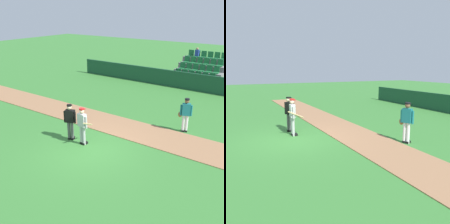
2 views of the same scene
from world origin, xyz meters
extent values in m
plane|color=#387A33|center=(0.00, 0.00, 0.00)|extent=(80.00, 80.00, 0.00)
cube|color=#9E704C|center=(0.00, 2.91, 0.01)|extent=(28.00, 2.25, 0.03)
cube|color=#19472D|center=(0.00, 11.72, 0.65)|extent=(20.00, 0.16, 1.30)
cube|color=slate|center=(0.00, 14.02, 0.15)|extent=(3.90, 3.80, 0.30)
cube|color=slate|center=(0.00, 12.74, 0.50)|extent=(3.80, 0.85, 0.40)
cube|color=#1E6B38|center=(-1.38, 12.64, 0.75)|extent=(0.44, 0.40, 0.08)
cube|color=#1E6B38|center=(-1.38, 12.86, 1.00)|extent=(0.44, 0.08, 0.50)
cube|color=#1E6B38|center=(-0.83, 12.64, 0.75)|extent=(0.44, 0.40, 0.08)
cube|color=#1E6B38|center=(-0.83, 12.86, 1.00)|extent=(0.44, 0.08, 0.50)
cube|color=#1E6B38|center=(-0.28, 12.64, 0.75)|extent=(0.44, 0.40, 0.08)
cube|color=#1E6B38|center=(-0.28, 12.86, 1.00)|extent=(0.44, 0.08, 0.50)
cube|color=#1E6B38|center=(0.28, 12.64, 0.75)|extent=(0.44, 0.40, 0.08)
cube|color=#1E6B38|center=(0.28, 12.86, 1.00)|extent=(0.44, 0.08, 0.50)
cube|color=#1E6B38|center=(0.82, 12.64, 0.75)|extent=(0.44, 0.40, 0.08)
cube|color=#1E6B38|center=(0.82, 12.86, 1.00)|extent=(0.44, 0.08, 0.50)
cube|color=#1E6B38|center=(1.38, 12.64, 0.75)|extent=(0.44, 0.40, 0.08)
cube|color=#1E6B38|center=(1.38, 12.86, 1.00)|extent=(0.44, 0.08, 0.50)
cube|color=slate|center=(0.00, 13.59, 0.90)|extent=(3.80, 0.85, 0.40)
cube|color=#1E6B38|center=(-1.38, 13.49, 1.15)|extent=(0.44, 0.40, 0.08)
cube|color=#1E6B38|center=(-1.38, 13.71, 1.40)|extent=(0.44, 0.08, 0.50)
cube|color=#1E6B38|center=(-0.83, 13.49, 1.15)|extent=(0.44, 0.40, 0.08)
cube|color=#1E6B38|center=(-0.83, 13.71, 1.40)|extent=(0.44, 0.08, 0.50)
cube|color=#1E6B38|center=(-0.28, 13.49, 1.15)|extent=(0.44, 0.40, 0.08)
cube|color=#1E6B38|center=(-0.28, 13.71, 1.40)|extent=(0.44, 0.08, 0.50)
cube|color=#1E6B38|center=(0.28, 13.49, 1.15)|extent=(0.44, 0.40, 0.08)
cube|color=#1E6B38|center=(0.28, 13.71, 1.40)|extent=(0.44, 0.08, 0.50)
cube|color=#1E6B38|center=(0.82, 13.49, 1.15)|extent=(0.44, 0.40, 0.08)
cube|color=#1E6B38|center=(0.82, 13.71, 1.40)|extent=(0.44, 0.08, 0.50)
cube|color=#1E6B38|center=(1.38, 13.49, 1.15)|extent=(0.44, 0.40, 0.08)
cube|color=#1E6B38|center=(1.38, 13.71, 1.40)|extent=(0.44, 0.08, 0.50)
cube|color=slate|center=(0.00, 14.44, 1.30)|extent=(3.80, 0.85, 0.40)
cube|color=#1E6B38|center=(-1.38, 14.34, 1.55)|extent=(0.44, 0.40, 0.08)
cube|color=#1E6B38|center=(-1.38, 14.56, 1.80)|extent=(0.44, 0.08, 0.50)
cube|color=#1E6B38|center=(-0.83, 14.34, 1.55)|extent=(0.44, 0.40, 0.08)
cube|color=#1E6B38|center=(-0.83, 14.56, 1.80)|extent=(0.44, 0.08, 0.50)
cube|color=#1E6B38|center=(-0.28, 14.34, 1.55)|extent=(0.44, 0.40, 0.08)
cube|color=#1E6B38|center=(-0.28, 14.56, 1.80)|extent=(0.44, 0.08, 0.50)
cube|color=#1E6B38|center=(0.28, 14.34, 1.55)|extent=(0.44, 0.40, 0.08)
cube|color=#1E6B38|center=(0.28, 14.56, 1.80)|extent=(0.44, 0.08, 0.50)
cube|color=#1E6B38|center=(0.82, 14.34, 1.55)|extent=(0.44, 0.40, 0.08)
cube|color=#1E6B38|center=(0.82, 14.56, 1.80)|extent=(0.44, 0.08, 0.50)
cube|color=#1E6B38|center=(1.38, 14.34, 1.55)|extent=(0.44, 0.40, 0.08)
cube|color=#1E6B38|center=(1.38, 14.56, 1.80)|extent=(0.44, 0.08, 0.50)
cube|color=slate|center=(0.00, 15.29, 1.70)|extent=(3.80, 0.85, 0.40)
cube|color=#1E6B38|center=(-1.38, 15.19, 1.95)|extent=(0.44, 0.40, 0.08)
cube|color=#1E6B38|center=(-1.38, 15.41, 2.20)|extent=(0.44, 0.08, 0.50)
cube|color=#1E6B38|center=(-0.83, 15.19, 1.95)|extent=(0.44, 0.40, 0.08)
cube|color=#1E6B38|center=(-0.83, 15.41, 2.20)|extent=(0.44, 0.08, 0.50)
cube|color=#263F99|center=(-0.83, 15.24, 2.25)|extent=(0.32, 0.22, 0.52)
sphere|color=#9E7051|center=(-0.83, 15.24, 2.60)|extent=(0.20, 0.20, 0.20)
cube|color=#1E6B38|center=(-0.28, 15.19, 1.95)|extent=(0.44, 0.40, 0.08)
cube|color=#1E6B38|center=(-0.28, 15.41, 2.20)|extent=(0.44, 0.08, 0.50)
cube|color=#1E6B38|center=(0.28, 15.19, 1.95)|extent=(0.44, 0.40, 0.08)
cube|color=#1E6B38|center=(0.28, 15.41, 2.20)|extent=(0.44, 0.08, 0.50)
cube|color=#1E6B38|center=(0.82, 15.19, 1.95)|extent=(0.44, 0.40, 0.08)
cube|color=#1E6B38|center=(0.82, 15.41, 2.20)|extent=(0.44, 0.08, 0.50)
cube|color=#1E6B38|center=(1.38, 15.19, 1.95)|extent=(0.44, 0.40, 0.08)
cube|color=#1E6B38|center=(1.38, 15.41, 2.20)|extent=(0.44, 0.08, 0.50)
cylinder|color=#B2B2B2|center=(-0.65, 0.25, 0.45)|extent=(0.14, 0.14, 0.90)
cylinder|color=#B2B2B2|center=(-0.49, 0.24, 0.45)|extent=(0.14, 0.14, 0.90)
cube|color=black|center=(-0.65, 0.31, 0.05)|extent=(0.14, 0.27, 0.10)
cube|color=black|center=(-0.49, 0.30, 0.05)|extent=(0.14, 0.27, 0.10)
cube|color=#B2B2B2|center=(-0.57, 0.24, 1.20)|extent=(0.41, 0.25, 0.60)
cylinder|color=#B2B2B2|center=(-0.82, 0.26, 1.15)|extent=(0.09, 0.09, 0.55)
cylinder|color=#B2B2B2|center=(-0.33, 0.23, 1.15)|extent=(0.09, 0.09, 0.55)
sphere|color=beige|center=(-0.57, 0.24, 1.63)|extent=(0.22, 0.22, 0.22)
cylinder|color=#B21919|center=(-0.57, 0.24, 1.73)|extent=(0.23, 0.23, 0.06)
cube|color=#B21919|center=(-0.57, 0.34, 1.70)|extent=(0.19, 0.13, 0.02)
cylinder|color=tan|center=(-0.32, 0.33, 1.05)|extent=(0.24, 0.79, 0.41)
cylinder|color=#4C4C4C|center=(-1.43, 0.24, 0.45)|extent=(0.14, 0.14, 0.90)
cylinder|color=#4C4C4C|center=(-1.28, 0.31, 0.45)|extent=(0.14, 0.14, 0.90)
cube|color=black|center=(-1.45, 0.30, 0.05)|extent=(0.21, 0.29, 0.10)
cube|color=black|center=(-1.31, 0.36, 0.05)|extent=(0.21, 0.29, 0.10)
cube|color=black|center=(-1.36, 0.28, 1.20)|extent=(0.45, 0.36, 0.60)
cylinder|color=black|center=(-1.58, 0.18, 1.15)|extent=(0.09, 0.09, 0.55)
cylinder|color=black|center=(-1.13, 0.38, 1.15)|extent=(0.09, 0.09, 0.55)
sphere|color=beige|center=(-1.36, 0.28, 1.63)|extent=(0.22, 0.22, 0.22)
cylinder|color=black|center=(-1.36, 0.28, 1.73)|extent=(0.23, 0.23, 0.06)
cube|color=black|center=(-1.40, 0.37, 1.70)|extent=(0.21, 0.18, 0.02)
cube|color=black|center=(-1.41, 0.40, 1.20)|extent=(0.44, 0.25, 0.56)
cylinder|color=white|center=(2.61, 4.22, 0.45)|extent=(0.14, 0.14, 0.90)
cylinder|color=white|center=(2.75, 4.29, 0.45)|extent=(0.14, 0.14, 0.90)
cube|color=black|center=(2.58, 4.28, 0.05)|extent=(0.22, 0.29, 0.10)
cube|color=black|center=(2.73, 4.35, 0.05)|extent=(0.22, 0.29, 0.10)
cube|color=#197075|center=(2.68, 4.26, 1.20)|extent=(0.46, 0.37, 0.60)
cylinder|color=#197075|center=(2.45, 4.15, 1.15)|extent=(0.09, 0.09, 0.55)
cylinder|color=#197075|center=(2.91, 4.36, 1.15)|extent=(0.09, 0.09, 0.55)
sphere|color=brown|center=(2.68, 4.26, 1.63)|extent=(0.22, 0.22, 0.22)
cylinder|color=black|center=(2.68, 4.26, 1.73)|extent=(0.23, 0.23, 0.06)
cube|color=black|center=(2.64, 4.35, 1.70)|extent=(0.21, 0.18, 0.02)
ellipsoid|color=brown|center=(2.42, 4.19, 0.90)|extent=(0.23, 0.19, 0.28)
camera|label=1|loc=(7.19, -8.31, 5.94)|focal=44.77mm
camera|label=2|loc=(10.59, -2.74, 3.18)|focal=39.69mm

